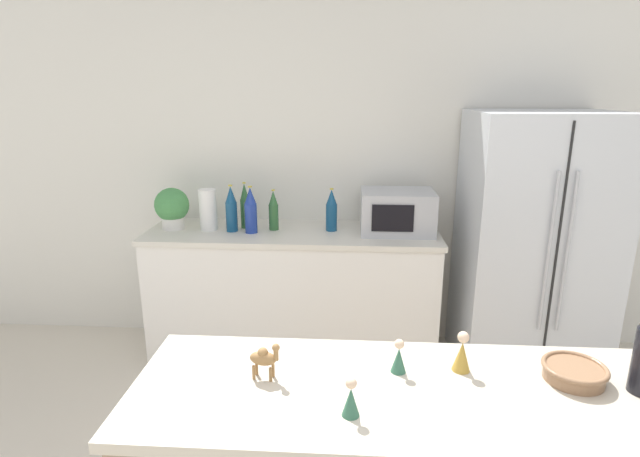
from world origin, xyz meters
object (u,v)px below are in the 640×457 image
object	(u,v)px
refrigerator	(532,247)
fruit_bowl	(574,372)
back_bottle_2	(331,211)
microwave	(397,211)
wise_man_figurine_purple	(399,358)
potted_plant	(172,207)
wise_man_figurine_crimson	(351,399)
camel_figurine	(264,358)
back_bottle_0	(251,211)
back_bottle_4	(231,209)
paper_towel_roll	(208,210)
back_bottle_1	(245,206)
wise_man_figurine_blue	(462,354)
back_bottle_3	(274,211)

from	to	relation	value
refrigerator	fruit_bowl	distance (m)	1.79
back_bottle_2	fruit_bowl	distance (m)	2.01
microwave	wise_man_figurine_purple	distance (m)	1.82
potted_plant	wise_man_figurine_crimson	bearing A→B (deg)	-58.89
microwave	camel_figurine	distance (m)	1.96
back_bottle_0	back_bottle_4	xyz separation A→B (m)	(-0.14, 0.03, 0.00)
paper_towel_roll	back_bottle_1	distance (m)	0.25
fruit_bowl	wise_man_figurine_blue	bearing A→B (deg)	173.98
microwave	back_bottle_4	world-z (taller)	back_bottle_4
back_bottle_2	potted_plant	bearing A→B (deg)	-178.72
back_bottle_4	wise_man_figurine_crimson	xyz separation A→B (m)	(0.81, -1.99, -0.05)
microwave	back_bottle_3	size ratio (longest dim) A/B	1.72
back_bottle_1	back_bottle_2	size ratio (longest dim) A/B	1.09
potted_plant	back_bottle_0	bearing A→B (deg)	-6.17
microwave	back_bottle_2	world-z (taller)	back_bottle_2
microwave	wise_man_figurine_crimson	distance (m)	2.07
back_bottle_2	microwave	bearing A→B (deg)	-0.51
back_bottle_3	fruit_bowl	size ratio (longest dim) A/B	1.42
refrigerator	wise_man_figurine_blue	xyz separation A→B (m)	(-0.81, -1.69, 0.17)
camel_figurine	wise_man_figurine_blue	size ratio (longest dim) A/B	0.91
paper_towel_roll	camel_figurine	size ratio (longest dim) A/B	2.25
microwave	back_bottle_3	distance (m)	0.83
refrigerator	wise_man_figurine_crimson	xyz separation A→B (m)	(-1.17, -1.94, 0.16)
wise_man_figurine_blue	back_bottle_4	bearing A→B (deg)	123.74
refrigerator	back_bottle_1	size ratio (longest dim) A/B	5.40
paper_towel_roll	wise_man_figurine_purple	size ratio (longest dim) A/B	2.44
refrigerator	wise_man_figurine_blue	world-z (taller)	refrigerator
paper_towel_roll	wise_man_figurine_blue	bearing A→B (deg)	-53.05
potted_plant	back_bottle_1	world-z (taller)	back_bottle_1
refrigerator	fruit_bowl	bearing A→B (deg)	-105.31
camel_figurine	back_bottle_3	bearing A→B (deg)	97.90
wise_man_figurine_purple	potted_plant	bearing A→B (deg)	127.46
fruit_bowl	wise_man_figurine_purple	world-z (taller)	wise_man_figurine_purple
camel_figurine	wise_man_figurine_crimson	world-z (taller)	camel_figurine
back_bottle_3	wise_man_figurine_crimson	size ratio (longest dim) A/B	2.36
refrigerator	back_bottle_4	xyz separation A→B (m)	(-1.97, 0.05, 0.21)
paper_towel_roll	back_bottle_1	size ratio (longest dim) A/B	0.88
refrigerator	fruit_bowl	xyz separation A→B (m)	(-0.47, -1.72, 0.14)
potted_plant	back_bottle_0	distance (m)	0.56
fruit_bowl	refrigerator	bearing A→B (deg)	74.69
back_bottle_0	back_bottle_4	size ratio (longest dim) A/B	1.00
back_bottle_2	wise_man_figurine_purple	distance (m)	1.84
back_bottle_3	fruit_bowl	xyz separation A→B (m)	(1.23, -1.83, -0.05)
back_bottle_1	wise_man_figurine_blue	xyz separation A→B (m)	(1.09, -1.83, -0.04)
camel_figurine	back_bottle_4	bearing A→B (deg)	106.38
microwave	wise_man_figurine_crimson	world-z (taller)	microwave
potted_plant	back_bottle_2	world-z (taller)	back_bottle_2
potted_plant	wise_man_figurine_blue	size ratio (longest dim) A/B	2.08
back_bottle_4	refrigerator	bearing A→B (deg)	-1.50
back_bottle_1	back_bottle_2	bearing A→B (deg)	-3.26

